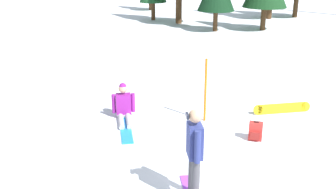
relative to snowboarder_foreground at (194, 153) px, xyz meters
name	(u,v)px	position (x,y,z in m)	size (l,w,h in m)	color
ground_plane	(236,169)	(0.49, 1.33, -0.93)	(800.00, 800.00, 0.00)	white
snowboarder_foreground	(194,153)	(0.00, 0.00, 0.00)	(0.98, 1.50, 1.75)	#993FD8
snowboarder_midground	(124,108)	(-2.90, 2.79, -0.59)	(1.28, 1.74, 0.97)	#B7B7BC
loose_snowboard_far_spare	(282,108)	(0.99, 4.86, -0.79)	(1.48, 0.98, 0.28)	yellow
backpack_red	(256,131)	(0.61, 2.86, -0.71)	(0.34, 0.29, 0.47)	red
trail_marker_pole	(205,90)	(-0.86, 3.51, -0.07)	(0.06, 0.06, 1.71)	orange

